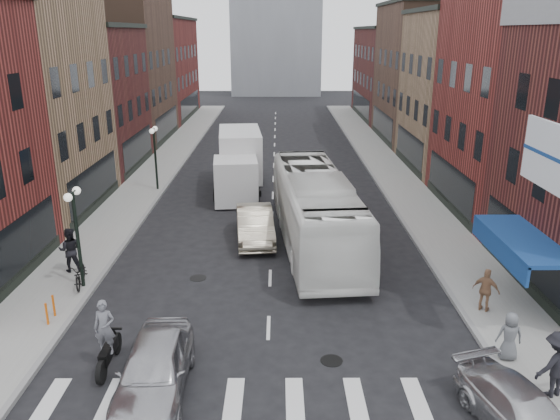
% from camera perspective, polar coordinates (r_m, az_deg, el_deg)
% --- Properties ---
extents(ground, '(160.00, 160.00, 0.00)m').
position_cam_1_polar(ground, '(18.46, -1.27, -13.76)').
color(ground, black).
rests_on(ground, ground).
extents(sidewalk_left, '(3.00, 74.00, 0.15)m').
position_cam_1_polar(sidewalk_left, '(39.88, -13.01, 3.65)').
color(sidewalk_left, gray).
rests_on(sidewalk_left, ground).
extents(sidewalk_right, '(3.00, 74.00, 0.15)m').
position_cam_1_polar(sidewalk_right, '(39.73, 11.70, 3.68)').
color(sidewalk_right, gray).
rests_on(sidewalk_right, ground).
extents(curb_left, '(0.20, 74.00, 0.16)m').
position_cam_1_polar(curb_left, '(39.59, -10.88, 3.57)').
color(curb_left, gray).
rests_on(curb_left, ground).
extents(curb_right, '(0.20, 74.00, 0.16)m').
position_cam_1_polar(curb_right, '(39.47, 9.55, 3.60)').
color(curb_right, gray).
rests_on(curb_right, ground).
extents(crosswalk_stripes, '(12.00, 2.20, 0.01)m').
position_cam_1_polar(crosswalk_stripes, '(15.99, -1.48, -19.46)').
color(crosswalk_stripes, silver).
rests_on(crosswalk_stripes, ground).
extents(bldg_left_mid_b, '(10.30, 10.20, 10.30)m').
position_cam_1_polar(bldg_left_mid_b, '(42.77, -21.59, 10.75)').
color(bldg_left_mid_b, '#4A1B1A').
rests_on(bldg_left_mid_b, ground).
extents(bldg_left_far_a, '(10.30, 12.20, 13.30)m').
position_cam_1_polar(bldg_left_far_a, '(53.02, -17.53, 14.01)').
color(bldg_left_far_a, '#4E3427').
rests_on(bldg_left_far_a, ground).
extents(bldg_left_far_b, '(10.30, 16.20, 11.30)m').
position_cam_1_polar(bldg_left_far_b, '(66.58, -13.92, 14.13)').
color(bldg_left_far_b, maroon).
rests_on(bldg_left_far_b, ground).
extents(bldg_right_mid_a, '(10.30, 10.20, 14.30)m').
position_cam_1_polar(bldg_right_mid_a, '(33.18, 26.63, 11.80)').
color(bldg_right_mid_a, maroon).
rests_on(bldg_right_mid_a, ground).
extents(bldg_right_mid_b, '(10.30, 10.20, 11.30)m').
position_cam_1_polar(bldg_right_mid_b, '(42.48, 20.43, 11.52)').
color(bldg_right_mid_b, '#836748').
rests_on(bldg_right_mid_b, ground).
extents(bldg_right_far_a, '(10.30, 12.20, 12.30)m').
position_cam_1_polar(bldg_right_far_a, '(52.86, 16.38, 13.55)').
color(bldg_right_far_a, '#4E3427').
rests_on(bldg_right_far_a, ground).
extents(bldg_right_far_b, '(10.30, 16.20, 10.30)m').
position_cam_1_polar(bldg_right_far_b, '(66.46, 12.94, 13.76)').
color(bldg_right_far_b, '#4A1B1A').
rests_on(bldg_right_far_b, ground).
extents(awning_blue, '(1.80, 5.00, 0.78)m').
position_cam_1_polar(awning_blue, '(21.31, 23.60, -2.98)').
color(awning_blue, navy).
rests_on(awning_blue, ground).
extents(billboard_sign, '(1.52, 3.00, 3.70)m').
position_cam_1_polar(billboard_sign, '(18.50, 26.38, 4.96)').
color(billboard_sign, black).
rests_on(billboard_sign, ground).
extents(streetlamp_near, '(0.32, 1.22, 4.11)m').
position_cam_1_polar(streetlamp_near, '(22.22, -20.58, -0.99)').
color(streetlamp_near, black).
rests_on(streetlamp_near, ground).
extents(streetlamp_far, '(0.32, 1.22, 4.11)m').
position_cam_1_polar(streetlamp_far, '(35.21, -12.97, 6.50)').
color(streetlamp_far, black).
rests_on(streetlamp_far, ground).
extents(bike_rack, '(0.08, 0.68, 0.80)m').
position_cam_1_polar(bike_rack, '(20.87, -22.87, -9.57)').
color(bike_rack, '#D8590C').
rests_on(bike_rack, sidewalk_left).
extents(box_truck, '(3.11, 8.70, 3.70)m').
position_cam_1_polar(box_truck, '(34.79, -4.31, 4.94)').
color(box_truck, silver).
rests_on(box_truck, ground).
extents(motorcycle_rider, '(0.63, 2.25, 2.29)m').
position_cam_1_polar(motorcycle_rider, '(17.51, -17.71, -12.55)').
color(motorcycle_rider, black).
rests_on(motorcycle_rider, ground).
extents(transit_bus, '(4.01, 12.88, 3.53)m').
position_cam_1_polar(transit_bus, '(25.78, 3.70, 0.07)').
color(transit_bus, white).
rests_on(transit_bus, ground).
extents(sedan_left_near, '(2.00, 4.71, 1.59)m').
position_cam_1_polar(sedan_left_near, '(16.27, -12.98, -15.81)').
color(sedan_left_near, '#ADADB2').
rests_on(sedan_left_near, ground).
extents(sedan_left_far, '(2.17, 5.06, 1.62)m').
position_cam_1_polar(sedan_left_far, '(26.60, -2.64, -1.51)').
color(sedan_left_far, beige).
rests_on(sedan_left_far, ground).
extents(curb_car, '(2.88, 4.54, 1.23)m').
position_cam_1_polar(curb_car, '(15.86, 24.04, -18.86)').
color(curb_car, '#BABBBF').
rests_on(curb_car, ground).
extents(parked_bicycle, '(0.98, 1.95, 0.98)m').
position_cam_1_polar(parked_bicycle, '(23.13, -20.12, -6.25)').
color(parked_bicycle, black).
rests_on(parked_bicycle, sidewalk_left).
extents(ped_left_solo, '(1.00, 0.68, 1.90)m').
position_cam_1_polar(ped_left_solo, '(24.40, -21.09, -3.90)').
color(ped_left_solo, black).
rests_on(ped_left_solo, sidewalk_left).
extents(ped_right_a, '(1.38, 1.00, 1.93)m').
position_cam_1_polar(ped_right_a, '(17.21, 26.90, -14.18)').
color(ped_right_a, black).
rests_on(ped_right_a, sidewalk_right).
extents(ped_right_b, '(1.05, 0.93, 1.62)m').
position_cam_1_polar(ped_right_b, '(21.04, 20.73, -7.83)').
color(ped_right_b, '#93694B').
rests_on(ped_right_b, sidewalk_right).
extents(ped_right_c, '(0.82, 0.59, 1.56)m').
position_cam_1_polar(ped_right_c, '(18.43, 22.87, -12.04)').
color(ped_right_c, slate).
rests_on(ped_right_c, sidewalk_right).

